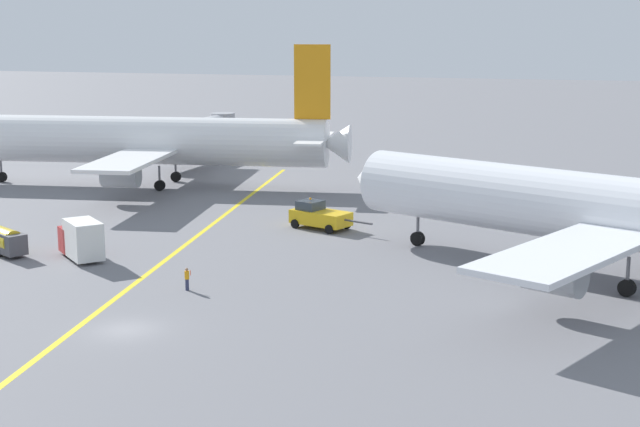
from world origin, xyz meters
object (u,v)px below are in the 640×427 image
(airliner_at_gate_left, at_px, (144,141))
(gse_catering_truck_tall, at_px, (81,239))
(pushback_tug, at_px, (319,216))
(jet_bridge, at_px, (200,129))
(ground_crew_marshaller_foreground, at_px, (187,279))
(gse_fuel_bowser_stubby, at_px, (6,240))
(airliner_being_pushed, at_px, (613,213))

(airliner_at_gate_left, height_order, gse_catering_truck_tall, airliner_at_gate_left)
(pushback_tug, xyz_separation_m, gse_catering_truck_tall, (-16.34, -17.71, 0.48))
(pushback_tug, relative_size, jet_bridge, 0.41)
(pushback_tug, bearing_deg, airliner_at_gate_left, 147.01)
(ground_crew_marshaller_foreground, bearing_deg, gse_fuel_bowser_stubby, 163.28)
(gse_fuel_bowser_stubby, height_order, jet_bridge, jet_bridge)
(airliner_at_gate_left, distance_m, gse_fuel_bowser_stubby, 36.93)
(airliner_being_pushed, distance_m, jet_bridge, 80.52)
(gse_catering_truck_tall, relative_size, jet_bridge, 0.27)
(gse_fuel_bowser_stubby, relative_size, ground_crew_marshaller_foreground, 2.94)
(airliner_at_gate_left, height_order, airliner_being_pushed, airliner_at_gate_left)
(airliner_at_gate_left, relative_size, gse_fuel_bowser_stubby, 10.15)
(airliner_at_gate_left, height_order, ground_crew_marshaller_foreground, airliner_at_gate_left)
(gse_fuel_bowser_stubby, height_order, ground_crew_marshaller_foreground, gse_fuel_bowser_stubby)
(airliner_at_gate_left, height_order, jet_bridge, airliner_at_gate_left)
(pushback_tug, height_order, jet_bridge, jet_bridge)
(airliner_being_pushed, height_order, ground_crew_marshaller_foreground, airliner_being_pushed)
(airliner_being_pushed, relative_size, gse_catering_truck_tall, 8.14)
(pushback_tug, distance_m, gse_catering_truck_tall, 24.10)
(pushback_tug, bearing_deg, ground_crew_marshaller_foreground, -98.42)
(airliner_being_pushed, bearing_deg, gse_fuel_bowser_stubby, -173.45)
(ground_crew_marshaller_foreground, bearing_deg, pushback_tug, 81.58)
(airliner_being_pushed, height_order, pushback_tug, airliner_being_pushed)
(airliner_at_gate_left, distance_m, pushback_tug, 33.74)
(gse_catering_truck_tall, bearing_deg, ground_crew_marshaller_foreground, -26.85)
(gse_fuel_bowser_stubby, bearing_deg, pushback_tug, 37.71)
(airliner_being_pushed, distance_m, gse_fuel_bowser_stubby, 51.58)
(ground_crew_marshaller_foreground, bearing_deg, airliner_being_pushed, 20.84)
(airliner_at_gate_left, bearing_deg, ground_crew_marshaller_foreground, -59.99)
(pushback_tug, distance_m, gse_fuel_bowser_stubby, 29.72)
(gse_fuel_bowser_stubby, distance_m, ground_crew_marshaller_foreground, 20.82)
(jet_bridge, bearing_deg, ground_crew_marshaller_foreground, -67.74)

